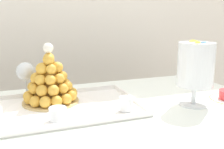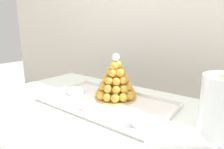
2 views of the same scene
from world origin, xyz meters
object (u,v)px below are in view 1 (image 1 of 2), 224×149
object	(u,v)px
croquembouche	(50,81)
wine_glass	(26,72)
macaron_goblet	(196,65)
dessert_cup_mid_left	(58,114)
dessert_cup_centre	(126,104)
serving_tray	(52,109)

from	to	relation	value
croquembouche	wine_glass	world-z (taller)	croquembouche
wine_glass	macaron_goblet	bearing A→B (deg)	-28.04
dessert_cup_mid_left	wine_glass	world-z (taller)	wine_glass
dessert_cup_mid_left	dessert_cup_centre	bearing A→B (deg)	2.17
serving_tray	wine_glass	world-z (taller)	wine_glass
serving_tray	wine_glass	bearing A→B (deg)	111.95
serving_tray	wine_glass	xyz separation A→B (m)	(-0.08, 0.20, 0.11)
croquembouche	dessert_cup_mid_left	size ratio (longest dim) A/B	4.10
serving_tray	macaron_goblet	world-z (taller)	macaron_goblet
dessert_cup_mid_left	macaron_goblet	world-z (taller)	macaron_goblet
wine_glass	croquembouche	bearing A→B (deg)	-54.87
dessert_cup_mid_left	dessert_cup_centre	size ratio (longest dim) A/B	1.13
croquembouche	macaron_goblet	xyz separation A→B (m)	(0.55, -0.22, 0.07)
serving_tray	dessert_cup_mid_left	world-z (taller)	dessert_cup_mid_left
dessert_cup_centre	wine_glass	xyz separation A→B (m)	(-0.34, 0.32, 0.09)
croquembouche	wine_glass	distance (m)	0.15
dessert_cup_mid_left	macaron_goblet	distance (m)	0.57
serving_tray	dessert_cup_mid_left	distance (m)	0.13
serving_tray	dessert_cup_centre	distance (m)	0.29
dessert_cup_centre	wine_glass	world-z (taller)	wine_glass
dessert_cup_centre	dessert_cup_mid_left	bearing A→B (deg)	-177.83
dessert_cup_mid_left	serving_tray	bearing A→B (deg)	90.45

